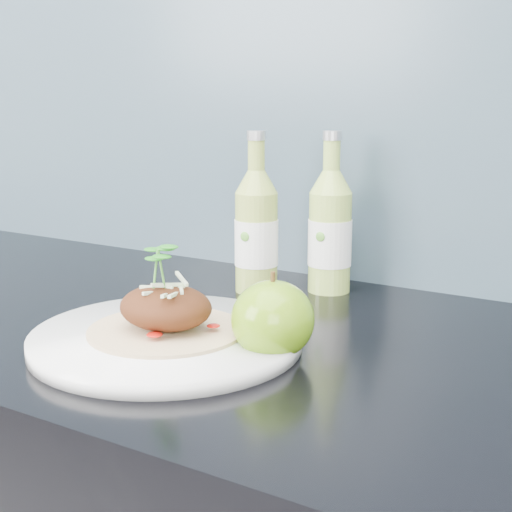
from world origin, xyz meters
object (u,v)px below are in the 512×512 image
object	(u,v)px
cider_bottle_left	(256,232)
green_apple	(273,320)
cider_bottle_right	(330,232)
dinner_plate	(167,338)

from	to	relation	value
cider_bottle_left	green_apple	bearing A→B (deg)	-72.80
cider_bottle_left	cider_bottle_right	bearing A→B (deg)	13.13
green_apple	cider_bottle_left	distance (m)	0.27
cider_bottle_right	dinner_plate	bearing A→B (deg)	-112.71
cider_bottle_right	green_apple	bearing A→B (deg)	-89.11
dinner_plate	cider_bottle_left	world-z (taller)	cider_bottle_left
green_apple	cider_bottle_left	xyz separation A→B (m)	(-0.15, 0.22, 0.04)
green_apple	cider_bottle_right	distance (m)	0.28
green_apple	cider_bottle_left	size ratio (longest dim) A/B	0.42
dinner_plate	cider_bottle_right	xyz separation A→B (m)	(0.05, 0.30, 0.08)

